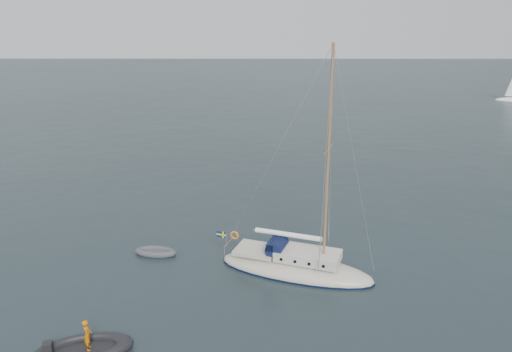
{
  "coord_description": "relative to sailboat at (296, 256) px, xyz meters",
  "views": [
    {
      "loc": [
        0.93,
        -26.4,
        13.81
      ],
      "look_at": [
        0.79,
        0.0,
        5.37
      ],
      "focal_mm": 35.0,
      "sensor_mm": 36.0,
      "label": 1
    }
  ],
  "objects": [
    {
      "name": "dinghy",
      "position": [
        -8.38,
        2.17,
        -0.84
      ],
      "size": [
        2.58,
        1.17,
        0.37
      ],
      "rotation": [
        0.0,
        0.0,
        -0.15
      ],
      "color": "#4A4A4F",
      "rests_on": "ground"
    },
    {
      "name": "sailboat",
      "position": [
        0.0,
        0.0,
        0.0
      ],
      "size": [
        9.29,
        2.78,
        13.23
      ],
      "rotation": [
        0.0,
        0.0,
        -0.34
      ],
      "color": "beige",
      "rests_on": "ground"
    },
    {
      "name": "rib",
      "position": [
        -9.63,
        -7.25,
        -0.75
      ],
      "size": [
        4.18,
        1.9,
        1.64
      ],
      "rotation": [
        0.0,
        0.0,
        0.25
      ],
      "color": "black",
      "rests_on": "ground"
    },
    {
      "name": "ground",
      "position": [
        -3.05,
        1.12,
        -1.0
      ],
      "size": [
        300.0,
        300.0,
        0.0
      ],
      "primitive_type": "plane",
      "color": "black",
      "rests_on": "ground"
    }
  ]
}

